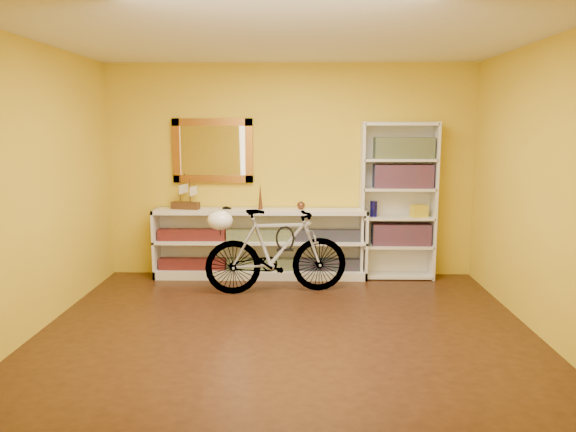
{
  "coord_description": "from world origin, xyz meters",
  "views": [
    {
      "loc": [
        0.12,
        -4.77,
        1.84
      ],
      "look_at": [
        0.0,
        0.7,
        0.95
      ],
      "focal_mm": 34.32,
      "sensor_mm": 36.0,
      "label": 1
    }
  ],
  "objects_px": {
    "bookcase": "(398,201)",
    "bicycle": "(277,251)",
    "console_unit": "(260,244)",
    "helmet": "(220,220)"
  },
  "relations": [
    {
      "from": "bookcase",
      "to": "bicycle",
      "type": "bearing_deg",
      "value": -155.6
    },
    {
      "from": "bicycle",
      "to": "helmet",
      "type": "xyz_separation_m",
      "value": [
        -0.61,
        -0.1,
        0.36
      ]
    },
    {
      "from": "helmet",
      "to": "console_unit",
      "type": "bearing_deg",
      "value": 62.17
    },
    {
      "from": "console_unit",
      "to": "bookcase",
      "type": "height_order",
      "value": "bookcase"
    },
    {
      "from": "console_unit",
      "to": "helmet",
      "type": "distance_m",
      "value": 0.92
    },
    {
      "from": "console_unit",
      "to": "helmet",
      "type": "bearing_deg",
      "value": -117.83
    },
    {
      "from": "bookcase",
      "to": "bicycle",
      "type": "height_order",
      "value": "bookcase"
    },
    {
      "from": "bookcase",
      "to": "helmet",
      "type": "bearing_deg",
      "value": -159.85
    },
    {
      "from": "console_unit",
      "to": "helmet",
      "type": "xyz_separation_m",
      "value": [
        -0.38,
        -0.73,
        0.41
      ]
    },
    {
      "from": "console_unit",
      "to": "bookcase",
      "type": "distance_m",
      "value": 1.75
    }
  ]
}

